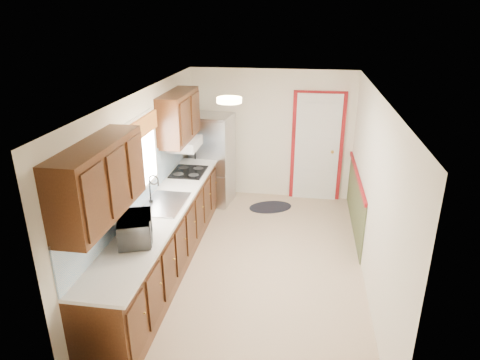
% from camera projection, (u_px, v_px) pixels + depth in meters
% --- Properties ---
extents(room_shell, '(3.20, 5.20, 2.52)m').
position_uv_depth(room_shell, '(255.00, 186.00, 5.63)').
color(room_shell, '#C5AA8B').
rests_on(room_shell, ground).
extents(kitchen_run, '(0.63, 4.00, 2.20)m').
position_uv_depth(kitchen_run, '(160.00, 216.00, 5.68)').
color(kitchen_run, '#3A1D0D').
rests_on(kitchen_run, ground).
extents(back_wall_trim, '(1.12, 2.30, 2.08)m').
position_uv_depth(back_wall_trim, '(325.00, 158.00, 7.63)').
color(back_wall_trim, maroon).
rests_on(back_wall_trim, ground).
extents(ceiling_fixture, '(0.30, 0.30, 0.06)m').
position_uv_depth(ceiling_fixture, '(229.00, 100.00, 5.06)').
color(ceiling_fixture, '#FFD88C').
rests_on(ceiling_fixture, room_shell).
extents(microwave, '(0.45, 0.60, 0.36)m').
position_uv_depth(microwave, '(135.00, 226.00, 4.74)').
color(microwave, white).
rests_on(microwave, kitchen_run).
extents(refrigerator, '(0.77, 0.74, 1.64)m').
position_uv_depth(refrigerator, '(213.00, 159.00, 7.78)').
color(refrigerator, '#B7B7BC').
rests_on(refrigerator, ground).
extents(rug, '(0.92, 0.77, 0.01)m').
position_uv_depth(rug, '(270.00, 207.00, 7.80)').
color(rug, black).
rests_on(rug, ground).
extents(cooktop, '(0.51, 0.61, 0.02)m').
position_uv_depth(cooktop, '(189.00, 172.00, 6.82)').
color(cooktop, black).
rests_on(cooktop, kitchen_run).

